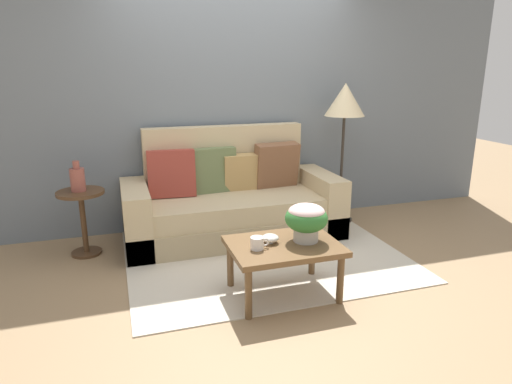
% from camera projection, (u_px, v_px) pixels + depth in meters
% --- Properties ---
extents(ground_plane, '(14.00, 14.00, 0.00)m').
position_uv_depth(ground_plane, '(266.00, 258.00, 4.06)').
color(ground_plane, '#997A56').
extents(wall_back, '(6.40, 0.12, 2.79)m').
position_uv_depth(wall_back, '(232.00, 92.00, 4.70)').
color(wall_back, slate).
rests_on(wall_back, ground).
extents(area_rug, '(2.42, 1.96, 0.01)m').
position_uv_depth(area_rug, '(264.00, 254.00, 4.11)').
color(area_rug, beige).
rests_on(area_rug, ground).
extents(couch, '(2.11, 0.87, 1.08)m').
position_uv_depth(couch, '(231.00, 203.00, 4.52)').
color(couch, tan).
rests_on(couch, ground).
extents(coffee_table, '(0.80, 0.60, 0.41)m').
position_uv_depth(coffee_table, '(284.00, 250.00, 3.31)').
color(coffee_table, brown).
rests_on(coffee_table, ground).
extents(side_table, '(0.41, 0.41, 0.60)m').
position_uv_depth(side_table, '(82.00, 211.00, 4.03)').
color(side_table, '#4C331E').
rests_on(side_table, ground).
extents(floor_lamp, '(0.42, 0.42, 1.50)m').
position_uv_depth(floor_lamp, '(345.00, 106.00, 4.68)').
color(floor_lamp, '#2D2823').
rests_on(floor_lamp, ground).
extents(potted_plant, '(0.31, 0.31, 0.28)m').
position_uv_depth(potted_plant, '(306.00, 218.00, 3.30)').
color(potted_plant, '#B7B2A8').
rests_on(potted_plant, coffee_table).
extents(coffee_mug, '(0.14, 0.10, 0.09)m').
position_uv_depth(coffee_mug, '(258.00, 243.00, 3.19)').
color(coffee_mug, white).
rests_on(coffee_mug, coffee_table).
extents(snack_bowl, '(0.13, 0.13, 0.07)m').
position_uv_depth(snack_bowl, '(270.00, 238.00, 3.30)').
color(snack_bowl, silver).
rests_on(snack_bowl, coffee_table).
extents(table_vase, '(0.13, 0.13, 0.27)m').
position_uv_depth(table_vase, '(78.00, 179.00, 3.95)').
color(table_vase, '#934C42').
rests_on(table_vase, side_table).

